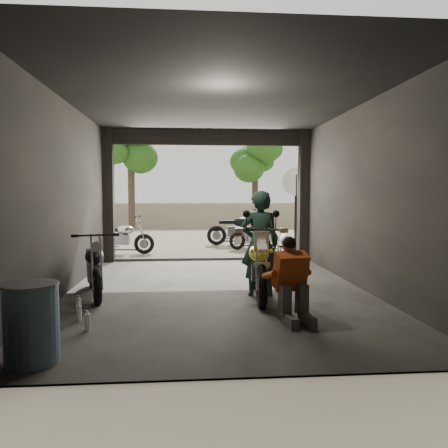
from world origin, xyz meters
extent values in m
plane|color=#7A6D56|center=(0.00, 0.00, 0.00)|extent=(80.00, 80.00, 0.00)
cube|color=#2D2B28|center=(0.00, 0.00, 0.01)|extent=(5.00, 7.00, 0.02)
plane|color=black|center=(0.00, 0.00, 3.20)|extent=(7.00, 7.00, 0.00)
cube|color=black|center=(0.00, -3.50, 1.60)|extent=(5.00, 0.02, 3.20)
cube|color=black|center=(-2.50, 0.00, 1.60)|extent=(0.02, 7.00, 3.20)
cube|color=black|center=(2.50, 0.00, 1.60)|extent=(0.02, 7.00, 3.20)
cube|color=black|center=(-2.38, 3.38, 1.60)|extent=(0.24, 0.24, 3.20)
cube|color=black|center=(2.38, 3.38, 1.60)|extent=(0.24, 0.24, 3.20)
cube|color=black|center=(0.00, 3.42, 3.02)|extent=(5.00, 0.16, 0.36)
cube|color=#2D2B28|center=(0.00, 3.50, 0.04)|extent=(5.00, 0.25, 0.08)
cube|color=gray|center=(0.00, 14.00, 0.60)|extent=(18.00, 0.30, 1.20)
cylinder|color=#382B1E|center=(-3.00, 12.50, 1.79)|extent=(0.30, 0.30, 3.58)
ellipsoid|color=#1E4C14|center=(-3.00, 12.50, 4.03)|extent=(2.20, 2.20, 3.14)
cylinder|color=#382B1E|center=(2.80, 14.00, 1.60)|extent=(0.30, 0.30, 3.20)
ellipsoid|color=#1E4C14|center=(2.80, 14.00, 3.60)|extent=(2.20, 2.20, 2.80)
imported|color=#183028|center=(0.66, -0.39, 0.86)|extent=(0.64, 0.43, 1.71)
cube|color=black|center=(1.77, 2.61, 0.46)|extent=(0.34, 0.34, 0.04)
cylinder|color=black|center=(1.62, 2.47, 0.23)|extent=(0.03, 0.03, 0.46)
cylinder|color=black|center=(1.91, 2.47, 0.23)|extent=(0.03, 0.03, 0.46)
cylinder|color=black|center=(1.62, 2.76, 0.23)|extent=(0.03, 0.03, 0.46)
cylinder|color=black|center=(1.91, 2.76, 0.23)|extent=(0.03, 0.03, 0.46)
ellipsoid|color=white|center=(1.75, 2.56, 0.61)|extent=(0.29, 0.31, 0.26)
cylinder|color=slate|center=(-2.00, -3.00, 0.40)|extent=(0.54, 0.54, 0.80)
cylinder|color=black|center=(2.54, 4.80, 1.10)|extent=(0.08, 0.08, 2.20)
cylinder|color=white|center=(2.54, 4.78, 2.00)|extent=(0.80, 0.03, 0.80)
camera|label=1|loc=(-0.48, -7.27, 1.67)|focal=35.00mm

